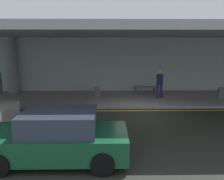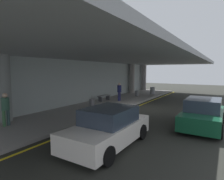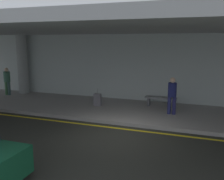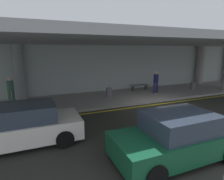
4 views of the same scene
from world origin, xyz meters
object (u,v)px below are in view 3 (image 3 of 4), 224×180
(person_waiting_for_ride, at_px, (172,93))
(bench_metal, at_px, (161,100))
(support_column_far_left, at_px, (23,64))
(traveler_with_luggage, at_px, (7,79))
(suitcase_upright_secondary, at_px, (98,100))

(person_waiting_for_ride, xyz_separation_m, bench_metal, (-0.68, 1.25, -0.61))
(support_column_far_left, bearing_deg, traveler_with_luggage, -117.84)
(traveler_with_luggage, height_order, suitcase_upright_secondary, traveler_with_luggage)
(person_waiting_for_ride, distance_m, suitcase_upright_secondary, 3.84)
(traveler_with_luggage, distance_m, person_waiting_for_ride, 10.06)
(support_column_far_left, height_order, suitcase_upright_secondary, support_column_far_left)
(support_column_far_left, height_order, person_waiting_for_ride, support_column_far_left)
(suitcase_upright_secondary, bearing_deg, bench_metal, 34.61)
(suitcase_upright_secondary, bearing_deg, support_column_far_left, -177.37)
(suitcase_upright_secondary, bearing_deg, person_waiting_for_ride, 12.97)
(traveler_with_luggage, bearing_deg, suitcase_upright_secondary, -121.25)
(traveler_with_luggage, relative_size, person_waiting_for_ride, 1.00)
(support_column_far_left, xyz_separation_m, bench_metal, (8.84, -0.59, -1.47))
(support_column_far_left, xyz_separation_m, suitcase_upright_secondary, (5.76, -1.54, -1.51))
(suitcase_upright_secondary, relative_size, bench_metal, 0.56)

